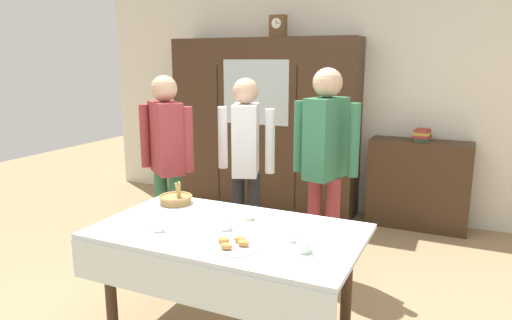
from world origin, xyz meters
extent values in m
cube|color=silver|center=(0.00, 2.65, 1.35)|extent=(6.40, 0.10, 2.70)
cylinder|color=#3D2819|center=(-0.66, -0.53, 0.35)|extent=(0.07, 0.07, 0.70)
cylinder|color=#3D2819|center=(-0.66, 0.13, 0.35)|extent=(0.07, 0.07, 0.70)
cylinder|color=#3D2819|center=(0.66, 0.13, 0.35)|extent=(0.07, 0.07, 0.70)
cube|color=silver|center=(0.00, -0.20, 0.71)|extent=(1.61, 0.93, 0.03)
cube|color=silver|center=(0.00, -0.67, 0.58)|extent=(1.61, 0.01, 0.24)
cube|color=#3D2819|center=(-0.90, 2.35, 0.99)|extent=(2.18, 0.45, 1.97)
cube|color=silver|center=(-0.90, 2.13, 1.38)|extent=(0.79, 0.01, 0.71)
cube|color=black|center=(-1.38, 2.13, 0.89)|extent=(0.01, 0.01, 1.58)
cube|color=black|center=(-0.42, 2.13, 0.89)|extent=(0.01, 0.01, 1.58)
cube|color=brown|center=(-0.73, 2.35, 2.09)|extent=(0.18, 0.10, 0.24)
cylinder|color=white|center=(-0.73, 2.30, 2.12)|extent=(0.11, 0.01, 0.11)
cube|color=black|center=(-0.73, 2.30, 2.13)|extent=(0.00, 0.00, 0.04)
cube|color=black|center=(-0.71, 2.30, 2.12)|extent=(0.05, 0.00, 0.00)
cube|color=#3D2819|center=(0.85, 2.41, 0.46)|extent=(1.01, 0.35, 0.92)
cube|color=#3D754C|center=(0.85, 2.41, 0.94)|extent=(0.16, 0.17, 0.03)
cube|color=#99332D|center=(0.85, 2.41, 0.97)|extent=(0.17, 0.22, 0.03)
cube|color=#B29333|center=(0.85, 2.41, 1.00)|extent=(0.16, 0.19, 0.03)
cube|color=#99332D|center=(0.85, 2.41, 1.03)|extent=(0.16, 0.19, 0.03)
cylinder|color=white|center=(0.00, -0.24, 0.73)|extent=(0.13, 0.13, 0.01)
cylinder|color=white|center=(0.00, -0.24, 0.76)|extent=(0.08, 0.08, 0.05)
torus|color=white|center=(0.04, -0.24, 0.77)|extent=(0.04, 0.01, 0.04)
cylinder|color=white|center=(-0.35, -0.43, 0.73)|extent=(0.13, 0.13, 0.01)
cylinder|color=white|center=(-0.35, -0.43, 0.76)|extent=(0.08, 0.08, 0.05)
torus|color=white|center=(-0.32, -0.43, 0.77)|extent=(0.04, 0.01, 0.04)
cylinder|color=#47230F|center=(-0.35, -0.43, 0.79)|extent=(0.06, 0.06, 0.01)
cylinder|color=white|center=(0.42, -0.23, 0.73)|extent=(0.13, 0.13, 0.01)
cylinder|color=white|center=(0.42, -0.23, 0.76)|extent=(0.08, 0.08, 0.05)
torus|color=white|center=(0.46, -0.23, 0.77)|extent=(0.04, 0.01, 0.04)
cylinder|color=#47230F|center=(0.42, -0.23, 0.79)|extent=(0.06, 0.06, 0.01)
cylinder|color=white|center=(0.04, -0.01, 0.73)|extent=(0.13, 0.13, 0.01)
cylinder|color=white|center=(0.04, -0.01, 0.76)|extent=(0.08, 0.08, 0.05)
torus|color=white|center=(0.08, -0.01, 0.77)|extent=(0.04, 0.01, 0.04)
cylinder|color=silver|center=(0.53, -0.35, 0.73)|extent=(0.13, 0.13, 0.01)
cylinder|color=silver|center=(0.53, -0.35, 0.76)|extent=(0.08, 0.08, 0.05)
torus|color=silver|center=(0.57, -0.35, 0.77)|extent=(0.04, 0.01, 0.04)
cylinder|color=#47230F|center=(0.53, -0.35, 0.79)|extent=(0.06, 0.06, 0.01)
cylinder|color=#9E7542|center=(-0.58, 0.09, 0.75)|extent=(0.22, 0.22, 0.05)
torus|color=#9E7542|center=(-0.58, 0.09, 0.78)|extent=(0.24, 0.24, 0.02)
cylinder|color=tan|center=(-0.56, 0.08, 0.83)|extent=(0.02, 0.04, 0.12)
cylinder|color=tan|center=(-0.55, 0.09, 0.83)|extent=(0.03, 0.02, 0.12)
cylinder|color=tan|center=(-0.56, 0.11, 0.83)|extent=(0.02, 0.02, 0.12)
cylinder|color=white|center=(0.16, -0.44, 0.73)|extent=(0.28, 0.28, 0.01)
ellipsoid|color=#BC7F3D|center=(0.21, -0.43, 0.76)|extent=(0.07, 0.05, 0.04)
ellipsoid|color=#BC7F3D|center=(0.17, -0.39, 0.76)|extent=(0.07, 0.05, 0.04)
ellipsoid|color=#BC7F3D|center=(0.10, -0.44, 0.76)|extent=(0.07, 0.05, 0.04)
ellipsoid|color=#BC7F3D|center=(0.15, -0.50, 0.76)|extent=(0.07, 0.05, 0.04)
cube|color=silver|center=(-0.56, -0.35, 0.73)|extent=(0.10, 0.01, 0.00)
ellipsoid|color=silver|center=(-0.51, -0.35, 0.73)|extent=(0.03, 0.02, 0.01)
cube|color=silver|center=(-0.39, -0.19, 0.73)|extent=(0.10, 0.01, 0.00)
ellipsoid|color=silver|center=(-0.34, -0.19, 0.73)|extent=(0.03, 0.02, 0.01)
cube|color=silver|center=(-0.27, 0.12, 0.73)|extent=(0.10, 0.01, 0.00)
ellipsoid|color=silver|center=(-0.21, 0.12, 0.73)|extent=(0.03, 0.02, 0.01)
cylinder|color=#33704C|center=(-1.09, 0.60, 0.40)|extent=(0.11, 0.11, 0.80)
cylinder|color=#33704C|center=(-0.94, 0.60, 0.40)|extent=(0.11, 0.11, 0.80)
cube|color=#933338|center=(-1.01, 0.60, 1.10)|extent=(0.41, 0.38, 0.60)
sphere|color=tan|center=(-1.01, 0.60, 1.50)|extent=(0.22, 0.22, 0.22)
cylinder|color=#933338|center=(-1.23, 0.60, 1.10)|extent=(0.08, 0.08, 0.54)
cylinder|color=#933338|center=(-0.79, 0.60, 1.10)|extent=(0.08, 0.08, 0.54)
cylinder|color=#933338|center=(0.21, 0.87, 0.42)|extent=(0.11, 0.11, 0.83)
cylinder|color=#933338|center=(0.36, 0.87, 0.42)|extent=(0.11, 0.11, 0.83)
cube|color=#33704C|center=(0.28, 0.87, 1.14)|extent=(0.28, 0.40, 0.62)
sphere|color=tan|center=(0.28, 0.87, 1.57)|extent=(0.23, 0.23, 0.23)
cylinder|color=#33704C|center=(0.06, 0.87, 1.14)|extent=(0.08, 0.08, 0.56)
cylinder|color=#33704C|center=(0.50, 0.87, 1.14)|extent=(0.08, 0.08, 0.56)
cylinder|color=#232328|center=(-0.49, 0.89, 0.39)|extent=(0.11, 0.11, 0.79)
cylinder|color=#232328|center=(-0.34, 0.89, 0.39)|extent=(0.11, 0.11, 0.79)
cube|color=silver|center=(-0.41, 0.89, 1.08)|extent=(0.31, 0.41, 0.59)
sphere|color=tan|center=(-0.41, 0.89, 1.48)|extent=(0.21, 0.21, 0.21)
cylinder|color=silver|center=(-0.63, 0.89, 1.08)|extent=(0.08, 0.08, 0.53)
cylinder|color=silver|center=(-0.19, 0.89, 1.08)|extent=(0.08, 0.08, 0.53)
camera|label=1|loc=(1.28, -2.56, 1.74)|focal=32.67mm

